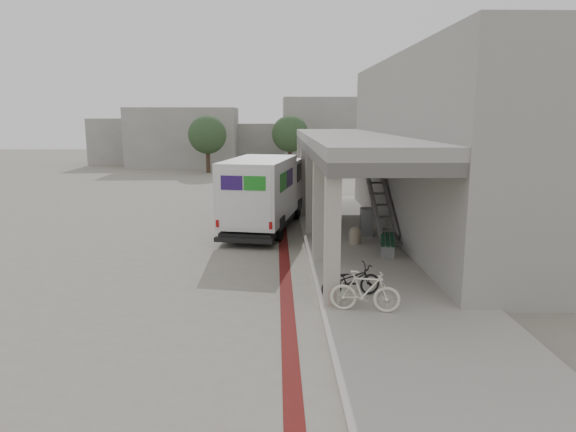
{
  "coord_description": "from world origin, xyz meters",
  "views": [
    {
      "loc": [
        0.73,
        -15.66,
        4.73
      ],
      "look_at": [
        1.11,
        0.38,
        1.6
      ],
      "focal_mm": 32.0,
      "sensor_mm": 36.0,
      "label": 1
    }
  ],
  "objects_px": {
    "utility_cabinet": "(367,222)",
    "bicycle_cream": "(365,291)",
    "bench": "(387,242)",
    "bicycle_black": "(351,280)",
    "fedex_truck": "(264,191)"
  },
  "relations": [
    {
      "from": "bench",
      "to": "bicycle_black",
      "type": "height_order",
      "value": "bicycle_black"
    },
    {
      "from": "fedex_truck",
      "to": "utility_cabinet",
      "type": "relative_size",
      "value": 7.03
    },
    {
      "from": "utility_cabinet",
      "to": "bicycle_black",
      "type": "height_order",
      "value": "utility_cabinet"
    },
    {
      "from": "fedex_truck",
      "to": "bicycle_cream",
      "type": "xyz_separation_m",
      "value": [
        2.61,
        -9.75,
        -1.0
      ]
    },
    {
      "from": "utility_cabinet",
      "to": "bicycle_black",
      "type": "bearing_deg",
      "value": -100.48
    },
    {
      "from": "fedex_truck",
      "to": "bicycle_black",
      "type": "bearing_deg",
      "value": -62.87
    },
    {
      "from": "bench",
      "to": "bicycle_cream",
      "type": "bearing_deg",
      "value": -96.26
    },
    {
      "from": "bicycle_cream",
      "to": "utility_cabinet",
      "type": "bearing_deg",
      "value": 0.79
    },
    {
      "from": "bench",
      "to": "bicycle_cream",
      "type": "distance_m",
      "value": 5.69
    },
    {
      "from": "fedex_truck",
      "to": "utility_cabinet",
      "type": "distance_m",
      "value": 4.5
    },
    {
      "from": "fedex_truck",
      "to": "utility_cabinet",
      "type": "height_order",
      "value": "fedex_truck"
    },
    {
      "from": "bench",
      "to": "bicycle_black",
      "type": "xyz_separation_m",
      "value": [
        -1.9,
        -4.38,
        0.09
      ]
    },
    {
      "from": "utility_cabinet",
      "to": "bicycle_cream",
      "type": "height_order",
      "value": "utility_cabinet"
    },
    {
      "from": "bicycle_cream",
      "to": "bench",
      "type": "bearing_deg",
      "value": -6.51
    },
    {
      "from": "bench",
      "to": "bicycle_cream",
      "type": "xyz_separation_m",
      "value": [
        -1.71,
        -5.42,
        0.16
      ]
    }
  ]
}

